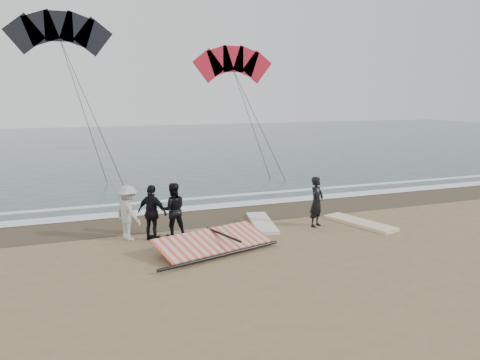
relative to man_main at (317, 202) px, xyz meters
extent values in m
plane|color=#8C704C|center=(-1.83, -1.88, -0.87)|extent=(120.00, 120.00, 0.00)
cube|color=#233838|center=(-1.83, 31.12, -0.86)|extent=(120.00, 54.00, 0.02)
cube|color=#4C3D2B|center=(-1.83, 2.62, -0.87)|extent=(120.00, 2.80, 0.01)
cube|color=white|center=(-1.83, 4.02, -0.85)|extent=(120.00, 0.90, 0.01)
cube|color=white|center=(-1.83, 5.72, -0.85)|extent=(120.00, 0.45, 0.01)
imported|color=black|center=(0.00, 0.00, 0.00)|extent=(0.76, 0.69, 1.75)
cube|color=white|center=(1.58, -0.34, -0.82)|extent=(1.48, 2.83, 0.11)
cube|color=silver|center=(-1.66, 0.89, -0.82)|extent=(1.30, 2.76, 0.11)
imported|color=black|center=(-4.89, 0.64, 0.00)|extent=(0.90, 0.72, 1.74)
imported|color=black|center=(-5.59, 0.44, 0.01)|extent=(1.04, 1.03, 1.76)
imported|color=beige|center=(-6.29, 0.74, 0.00)|extent=(1.07, 1.30, 1.74)
cube|color=black|center=(-4.32, -0.61, -0.83)|extent=(2.42, 1.18, 0.09)
cube|color=#F74129|center=(-4.12, -1.21, -0.57)|extent=(3.67, 2.21, 0.36)
cylinder|color=black|center=(-4.12, -1.99, -0.76)|extent=(3.85, 1.17, 0.09)
cylinder|color=black|center=(-3.82, -1.21, -0.42)|extent=(0.54, 1.67, 0.07)
cylinder|color=#262626|center=(3.57, 15.32, 2.40)|extent=(0.04, 0.04, 14.34)
cylinder|color=#262626|center=(3.82, 14.90, 2.40)|extent=(0.04, 0.04, 15.01)
cylinder|color=#262626|center=(-6.95, 16.10, 3.31)|extent=(0.04, 0.04, 13.61)
cylinder|color=#262626|center=(-6.61, 15.40, 3.31)|extent=(0.04, 0.04, 14.83)
camera|label=1|loc=(-8.06, -13.76, 3.59)|focal=35.00mm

